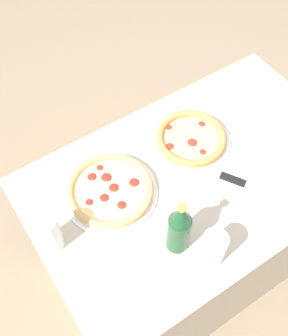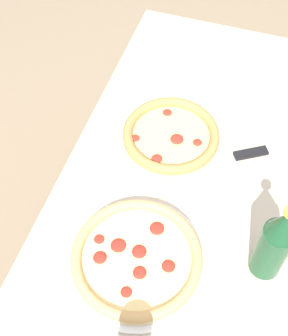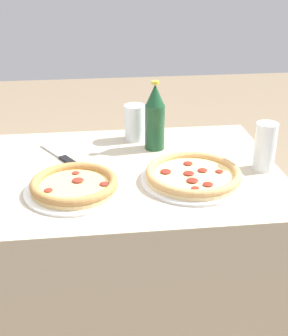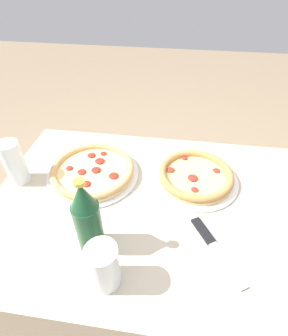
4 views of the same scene
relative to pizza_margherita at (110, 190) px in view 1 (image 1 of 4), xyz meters
name	(u,v)px [view 1 (image 1 of 4)]	position (x,y,z in m)	size (l,w,h in m)	color
ground_plane	(181,258)	(-0.28, 0.10, -0.75)	(8.00, 8.00, 0.00)	#847056
table	(188,224)	(-0.28, 0.10, -0.39)	(1.13, 0.70, 0.74)	#B7A88E
pizza_margherita	(110,190)	(0.00, 0.00, 0.00)	(0.31, 0.31, 0.04)	silver
pizza_pepperoni	(191,139)	(-0.34, -0.02, 0.00)	(0.28, 0.28, 0.04)	white
glass_red_wine	(50,234)	(0.23, 0.06, 0.05)	(0.07, 0.07, 0.15)	white
glass_water	(213,249)	(-0.14, 0.35, 0.04)	(0.07, 0.07, 0.13)	white
beer_bottle	(179,228)	(-0.08, 0.26, 0.09)	(0.07, 0.07, 0.23)	#194728
knife	(249,186)	(-0.39, 0.23, -0.02)	(0.13, 0.20, 0.01)	black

